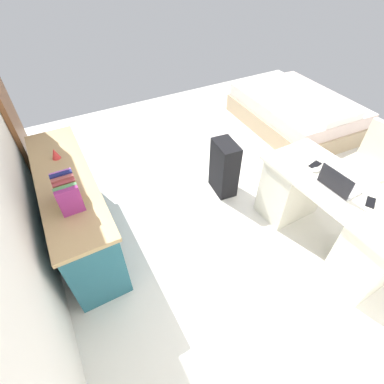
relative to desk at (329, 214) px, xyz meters
name	(u,v)px	position (x,y,z in m)	size (l,w,h in m)	color
ground_plane	(257,186)	(0.97, 0.03, -0.39)	(5.96, 5.96, 0.00)	silver
door_wooden	(6,104)	(2.51, 2.43, 0.63)	(0.88, 0.05, 2.04)	brown
desk	(329,214)	(0.00, 0.00, 0.00)	(1.45, 0.68, 0.74)	silver
office_chair	(365,171)	(0.24, -0.83, 0.03)	(0.52, 0.52, 0.94)	black
credenza	(76,208)	(1.27, 2.13, 0.00)	(1.80, 0.48, 0.78)	#235B6B
bed	(295,112)	(1.89, -1.43, -0.15)	(1.98, 1.52, 0.58)	tan
suitcase_black	(224,168)	(1.14, 0.45, -0.05)	(0.36, 0.22, 0.68)	black
laptop	(338,184)	(0.01, 0.07, 0.40)	(0.31, 0.23, 0.21)	#B7B7BC
computer_mouse	(316,170)	(0.27, 0.04, 0.37)	(0.06, 0.10, 0.03)	white
cell_phone_near_laptop	(371,202)	(-0.25, -0.04, 0.36)	(0.07, 0.14, 0.01)	black
cell_phone_by_mouse	(315,165)	(0.34, -0.02, 0.36)	(0.07, 0.14, 0.01)	black
book_row	(67,192)	(0.92, 2.13, 0.50)	(0.32, 0.17, 0.24)	#8A296E
figurine_small	(55,154)	(1.60, 2.13, 0.45)	(0.08, 0.08, 0.11)	red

